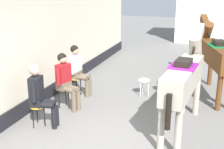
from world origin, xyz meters
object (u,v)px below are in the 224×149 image
object	(u,v)px
seated_visitor_near	(39,92)
spare_stool_white	(144,82)
seated_visitor_far	(78,68)
saddled_horse_far	(215,54)
seated_visitor_middle	(66,78)
saddled_horse_near	(185,76)

from	to	relation	value
seated_visitor_near	spare_stool_white	world-z (taller)	seated_visitor_near
seated_visitor_far	spare_stool_white	size ratio (longest dim) A/B	3.02
seated_visitor_near	saddled_horse_far	xyz separation A→B (m)	(3.48, 3.20, 0.38)
saddled_horse_far	spare_stool_white	bearing A→B (deg)	-158.94
seated_visitor_far	seated_visitor_near	bearing A→B (deg)	-88.69
seated_visitor_near	seated_visitor_middle	size ratio (longest dim) A/B	1.00
saddled_horse_near	saddled_horse_far	bearing A→B (deg)	75.68
seated_visitor_far	spare_stool_white	world-z (taller)	seated_visitor_far
seated_visitor_middle	saddled_horse_far	bearing A→B (deg)	32.18
saddled_horse_near	seated_visitor_middle	bearing A→B (deg)	176.43
spare_stool_white	seated_visitor_middle	bearing A→B (deg)	-138.08
seated_visitor_middle	saddled_horse_near	size ratio (longest dim) A/B	0.46
saddled_horse_near	saddled_horse_far	size ratio (longest dim) A/B	1.03
seated_visitor_near	spare_stool_white	size ratio (longest dim) A/B	3.02
spare_stool_white	saddled_horse_near	bearing A→B (deg)	-53.87
seated_visitor_far	spare_stool_white	xyz separation A→B (m)	(1.74, 0.49, -0.38)
seated_visitor_far	seated_visitor_middle	bearing A→B (deg)	-82.87
seated_visitor_middle	saddled_horse_near	xyz separation A→B (m)	(2.81, -0.18, 0.38)
saddled_horse_far	seated_visitor_middle	bearing A→B (deg)	-147.82
seated_visitor_near	saddled_horse_near	world-z (taller)	saddled_horse_near
seated_visitor_far	saddled_horse_far	size ratio (longest dim) A/B	0.48
saddled_horse_far	seated_visitor_far	bearing A→B (deg)	-161.58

